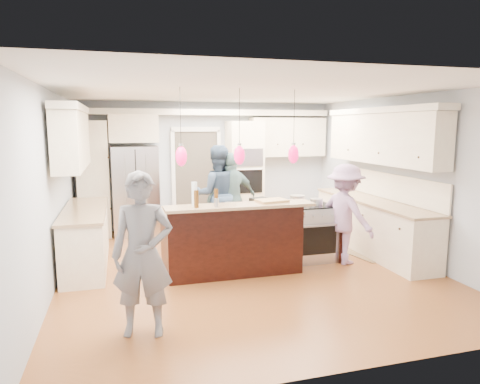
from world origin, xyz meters
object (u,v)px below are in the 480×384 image
object	(u,v)px
refrigerator	(136,191)
island_range	(311,232)
person_far_left	(217,194)
person_bar_end	(143,255)
kitchen_island	(229,238)

from	to	relation	value
refrigerator	island_range	xyz separation A→B (m)	(2.71, -2.49, -0.44)
refrigerator	person_far_left	world-z (taller)	person_far_left
refrigerator	island_range	size ratio (longest dim) A/B	1.96
refrigerator	person_far_left	size ratio (longest dim) A/B	0.97
refrigerator	person_bar_end	xyz separation A→B (m)	(-0.10, -4.40, -0.03)
refrigerator	person_bar_end	size ratio (longest dim) A/B	1.03
kitchen_island	island_range	distance (m)	1.41
person_bar_end	person_far_left	xyz separation A→B (m)	(1.55, 3.36, 0.05)
kitchen_island	person_bar_end	xyz separation A→B (m)	(-1.40, -1.83, 0.39)
island_range	person_bar_end	xyz separation A→B (m)	(-2.81, -1.90, 0.42)
island_range	refrigerator	bearing A→B (deg)	137.41
kitchen_island	person_far_left	world-z (taller)	person_far_left
refrigerator	kitchen_island	world-z (taller)	refrigerator
refrigerator	person_bar_end	distance (m)	4.40
person_bar_end	island_range	bearing A→B (deg)	45.77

